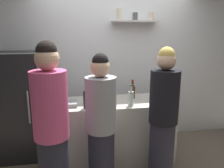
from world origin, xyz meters
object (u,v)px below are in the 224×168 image
Objects in this scene: wine_bottle_amber_glass at (132,91)px; person_grey_hoodie at (101,127)px; refrigerator at (21,106)px; person_pink_top at (52,132)px; baking_pan at (64,104)px; wine_bottle_green_glass at (109,94)px; utensil_holder at (87,100)px; wine_bottle_pale_glass at (131,98)px; water_bottle_plastic at (97,91)px; wine_bottle_dark_glass at (86,99)px; person_blonde at (163,119)px.

person_grey_hoodie is (-0.55, -0.75, -0.19)m from wine_bottle_amber_glass.
person_grey_hoodie reaches higher than refrigerator.
baking_pan is at bearing -10.21° from person_pink_top.
person_grey_hoodie is (-0.17, -0.59, -0.22)m from wine_bottle_green_glass.
refrigerator is 1.33m from person_pink_top.
wine_bottle_amber_glass is (0.67, 0.17, 0.04)m from utensil_holder.
wine_bottle_pale_glass reaches higher than water_bottle_plastic.
wine_bottle_dark_glass is 1.35× the size of water_bottle_plastic.
wine_bottle_green_glass is 0.81m from person_blonde.
person_blonde is (1.17, -0.51, -0.08)m from baking_pan.
baking_pan is 0.21× the size of person_grey_hoodie.
person_pink_top is (-0.68, -0.81, -0.14)m from wine_bottle_green_glass.
wine_bottle_pale_glass is 0.65m from person_grey_hoodie.
person_grey_hoodie is at bearing -102.13° from person_blonde.
refrigerator is 4.59× the size of baking_pan.
water_bottle_plastic is at bearing -6.19° from refrigerator.
wine_bottle_pale_glass is 1.03× the size of wine_bottle_amber_glass.
refrigerator reaches higher than baking_pan.
utensil_holder is at bearing -120.06° from water_bottle_plastic.
wine_bottle_dark_glass reaches higher than utensil_holder.
wine_bottle_pale_glass reaches higher than baking_pan.
wine_bottle_green_glass reaches higher than utensil_holder.
wine_bottle_pale_glass is 0.32m from wine_bottle_green_glass.
utensil_holder is 0.69× the size of wine_bottle_dark_glass.
baking_pan is 0.99m from wine_bottle_amber_glass.
water_bottle_plastic is 1.22m from person_pink_top.
baking_pan is 1.08× the size of wine_bottle_dark_glass.
wine_bottle_dark_glass is at bearing -150.26° from wine_bottle_green_glass.
person_blonde reaches higher than wine_bottle_green_glass.
person_grey_hoodie reaches higher than wine_bottle_green_glass.
person_grey_hoodie is at bearing -92.72° from water_bottle_plastic.
wine_bottle_dark_glass is 1.13× the size of wine_bottle_amber_glass.
wine_bottle_amber_glass is at bearing 25.94° from wine_bottle_dark_glass.
wine_bottle_amber_glass is at bearing -8.11° from refrigerator.
person_grey_hoodie is at bearing -70.77° from wine_bottle_dark_glass.
wine_bottle_green_glass is (0.60, 0.04, 0.10)m from baking_pan.
wine_bottle_dark_glass is 0.95× the size of wine_bottle_green_glass.
water_bottle_plastic is (0.47, 0.30, 0.08)m from baking_pan.
person_pink_top reaches higher than person_blonde.
wine_bottle_dark_glass is 0.98m from person_blonde.
utensil_holder is at bearing 165.02° from wine_bottle_pale_glass.
wine_bottle_dark_glass reaches higher than water_bottle_plastic.
person_pink_top reaches higher than wine_bottle_green_glass.
person_blonde is at bearing -82.32° from person_pink_top.
wine_bottle_pale_glass is 1.23× the size of water_bottle_plastic.
baking_pan is at bearing -129.28° from person_blonde.
person_blonde is at bearing -43.65° from wine_bottle_green_glass.
wine_bottle_green_glass reaches higher than wine_bottle_pale_glass.
utensil_holder is (0.94, -0.40, 0.17)m from refrigerator.
wine_bottle_dark_glass is at bearing -97.67° from utensil_holder.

